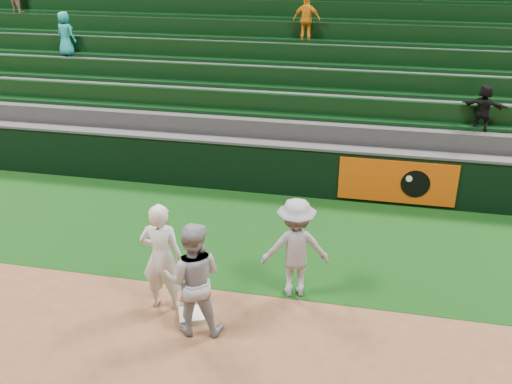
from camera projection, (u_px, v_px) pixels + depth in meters
ground at (205, 322)px, 9.15m from camera, size 70.00×70.00×0.00m
foul_grass at (247, 234)px, 11.82m from camera, size 36.00×4.20×0.01m
first_base at (192, 315)px, 9.22m from camera, size 0.56×0.56×0.10m
first_baseman at (162, 257)px, 9.15m from camera, size 0.73×0.51×1.89m
baserunner at (193, 279)px, 8.60m from camera, size 1.01×0.85×1.86m
base_coach at (296, 248)px, 9.52m from camera, size 1.28×0.93×1.77m
field_wall at (269, 167)px, 13.51m from camera, size 36.00×0.45×1.25m
stadium_seating at (293, 85)px, 16.43m from camera, size 36.00×5.95×5.11m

